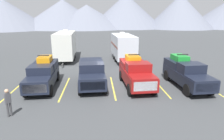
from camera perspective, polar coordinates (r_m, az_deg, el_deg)
name	(u,v)px	position (r m, az deg, el deg)	size (l,w,h in m)	color
ground_plane	(112,85)	(16.91, 0.10, -4.28)	(240.00, 240.00, 0.00)	#3F4244
pickup_truck_a	(43,74)	(17.05, -19.48, -1.01)	(2.27, 5.43, 2.54)	black
pickup_truck_b	(92,73)	(16.45, -5.95, -0.80)	(2.41, 5.34, 2.10)	black
pickup_truck_c	(136,72)	(16.33, 6.96, -0.70)	(2.35, 5.39, 2.58)	maroon
pickup_truck_d	(186,72)	(17.41, 20.71, -0.62)	(2.32, 5.72, 2.58)	black
lot_stripe_a	(15,89)	(17.64, -26.50, -5.11)	(0.12, 5.50, 0.01)	gold
lot_stripe_b	(65,88)	(16.54, -13.64, -5.18)	(0.12, 5.50, 0.01)	gold
lot_stripe_c	(113,87)	(16.35, 0.26, -4.97)	(0.12, 5.50, 0.01)	gold
lot_stripe_d	(159,86)	(17.10, 13.67, -4.49)	(0.12, 5.50, 0.01)	gold
lot_stripe_e	(204,85)	(18.69, 25.37, -3.88)	(0.12, 5.50, 0.01)	gold
camper_trailer_a	(66,44)	(27.05, -13.40, 7.29)	(2.62, 8.54, 3.97)	silver
camper_trailer_b	(123,46)	(26.01, 3.27, 7.04)	(2.74, 8.03, 3.67)	silver
person_a	(8,101)	(12.88, -28.09, -7.95)	(0.31, 0.32, 1.70)	#3F3F42
mountain_ridge	(102,13)	(99.78, -2.89, 16.25)	(167.42, 49.90, 16.80)	slate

